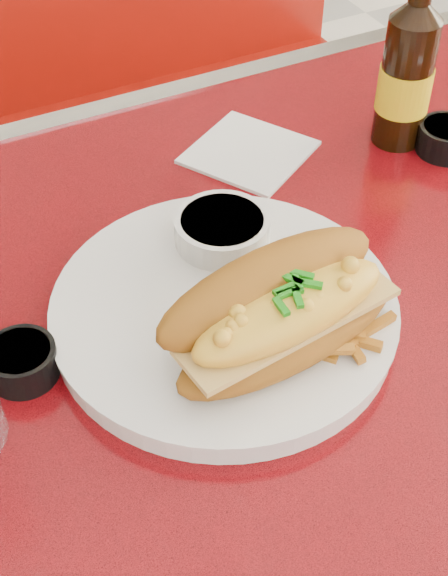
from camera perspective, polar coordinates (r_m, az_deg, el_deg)
name	(u,v)px	position (r m, az deg, el deg)	size (l,w,h in m)	color
diner_table	(329,413)	(0.84, 7.47, -8.82)	(1.23, 0.83, 0.77)	red
booth_bench_far	(93,212)	(1.59, -9.32, 5.33)	(1.20, 0.51, 0.90)	maroon
dinner_plate	(224,311)	(0.69, 0.00, -1.67)	(0.30, 0.30, 0.02)	silver
mac_hoagie	(281,310)	(0.63, 4.08, -1.60)	(0.22, 0.12, 0.09)	#985C18
fries_pile	(307,317)	(0.66, 5.92, -2.07)	(0.10, 0.09, 0.03)	orange
fork	(292,279)	(0.71, 4.85, 0.65)	(0.05, 0.14, 0.00)	silver
gravy_ramekin	(222,238)	(0.74, -0.14, 3.58)	(0.09, 0.09, 0.05)	silver
sauce_cup_left	(22,361)	(0.67, -14.19, -5.04)	(0.07, 0.07, 0.03)	black
sauce_cup_right	(447,137)	(0.91, 15.57, 10.28)	(0.08, 0.08, 0.03)	black
beer_bottle	(407,71)	(0.89, 12.90, 14.83)	(0.06, 0.06, 0.22)	black
paper_napkin	(249,152)	(0.89, 1.78, 9.63)	(0.12, 0.12, 0.00)	silver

